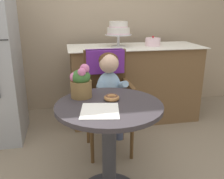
{
  "coord_description": "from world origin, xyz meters",
  "views": [
    {
      "loc": [
        -0.28,
        -1.53,
        1.33
      ],
      "look_at": [
        0.05,
        0.15,
        0.77
      ],
      "focal_mm": 40.43,
      "sensor_mm": 36.0,
      "label": 1
    }
  ],
  "objects_px": {
    "donut_front": "(112,97)",
    "round_layer_cake": "(153,42)",
    "cafe_table": "(109,133)",
    "flower_vase": "(81,82)",
    "wicker_chair": "(107,85)",
    "tiered_cake_stand": "(118,30)",
    "seated_child": "(110,86)"
  },
  "relations": [
    {
      "from": "donut_front",
      "to": "round_layer_cake",
      "type": "distance_m",
      "value": 1.43
    },
    {
      "from": "cafe_table",
      "to": "flower_vase",
      "type": "height_order",
      "value": "flower_vase"
    },
    {
      "from": "cafe_table",
      "to": "wicker_chair",
      "type": "xyz_separation_m",
      "value": [
        0.1,
        0.69,
        0.13
      ]
    },
    {
      "from": "tiered_cake_stand",
      "to": "donut_front",
      "type": "bearing_deg",
      "value": -104.37
    },
    {
      "from": "cafe_table",
      "to": "round_layer_cake",
      "type": "bearing_deg",
      "value": 59.54
    },
    {
      "from": "wicker_chair",
      "to": "tiered_cake_stand",
      "type": "relative_size",
      "value": 3.18
    },
    {
      "from": "round_layer_cake",
      "to": "tiered_cake_stand",
      "type": "bearing_deg",
      "value": 178.38
    },
    {
      "from": "cafe_table",
      "to": "round_layer_cake",
      "type": "distance_m",
      "value": 1.56
    },
    {
      "from": "cafe_table",
      "to": "donut_front",
      "type": "xyz_separation_m",
      "value": [
        0.03,
        0.07,
        0.23
      ]
    },
    {
      "from": "donut_front",
      "to": "seated_child",
      "type": "bearing_deg",
      "value": 81.22
    },
    {
      "from": "cafe_table",
      "to": "donut_front",
      "type": "bearing_deg",
      "value": 65.17
    },
    {
      "from": "seated_child",
      "to": "round_layer_cake",
      "type": "height_order",
      "value": "round_layer_cake"
    },
    {
      "from": "tiered_cake_stand",
      "to": "round_layer_cake",
      "type": "xyz_separation_m",
      "value": [
        0.41,
        -0.01,
        -0.14
      ]
    },
    {
      "from": "seated_child",
      "to": "donut_front",
      "type": "relative_size",
      "value": 6.86
    },
    {
      "from": "wicker_chair",
      "to": "round_layer_cake",
      "type": "relative_size",
      "value": 5.43
    },
    {
      "from": "wicker_chair",
      "to": "donut_front",
      "type": "xyz_separation_m",
      "value": [
        -0.07,
        -0.63,
        0.1
      ]
    },
    {
      "from": "tiered_cake_stand",
      "to": "round_layer_cake",
      "type": "height_order",
      "value": "tiered_cake_stand"
    },
    {
      "from": "seated_child",
      "to": "tiered_cake_stand",
      "type": "relative_size",
      "value": 2.42
    },
    {
      "from": "tiered_cake_stand",
      "to": "seated_child",
      "type": "bearing_deg",
      "value": -107.69
    },
    {
      "from": "seated_child",
      "to": "round_layer_cake",
      "type": "xyz_separation_m",
      "value": [
        0.65,
        0.75,
        0.27
      ]
    },
    {
      "from": "flower_vase",
      "to": "seated_child",
      "type": "bearing_deg",
      "value": 53.27
    },
    {
      "from": "tiered_cake_stand",
      "to": "round_layer_cake",
      "type": "bearing_deg",
      "value": -1.62
    },
    {
      "from": "flower_vase",
      "to": "tiered_cake_stand",
      "type": "relative_size",
      "value": 0.8
    },
    {
      "from": "flower_vase",
      "to": "round_layer_cake",
      "type": "relative_size",
      "value": 1.37
    },
    {
      "from": "wicker_chair",
      "to": "tiered_cake_stand",
      "type": "bearing_deg",
      "value": 64.89
    },
    {
      "from": "seated_child",
      "to": "tiered_cake_stand",
      "type": "height_order",
      "value": "tiered_cake_stand"
    },
    {
      "from": "flower_vase",
      "to": "tiered_cake_stand",
      "type": "distance_m",
      "value": 1.27
    },
    {
      "from": "wicker_chair",
      "to": "tiered_cake_stand",
      "type": "xyz_separation_m",
      "value": [
        0.24,
        0.61,
        0.45
      ]
    },
    {
      "from": "seated_child",
      "to": "flower_vase",
      "type": "xyz_separation_m",
      "value": [
        -0.27,
        -0.37,
        0.15
      ]
    },
    {
      "from": "donut_front",
      "to": "cafe_table",
      "type": "bearing_deg",
      "value": -114.83
    },
    {
      "from": "wicker_chair",
      "to": "donut_front",
      "type": "bearing_deg",
      "value": -99.88
    },
    {
      "from": "wicker_chair",
      "to": "donut_front",
      "type": "height_order",
      "value": "wicker_chair"
    }
  ]
}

